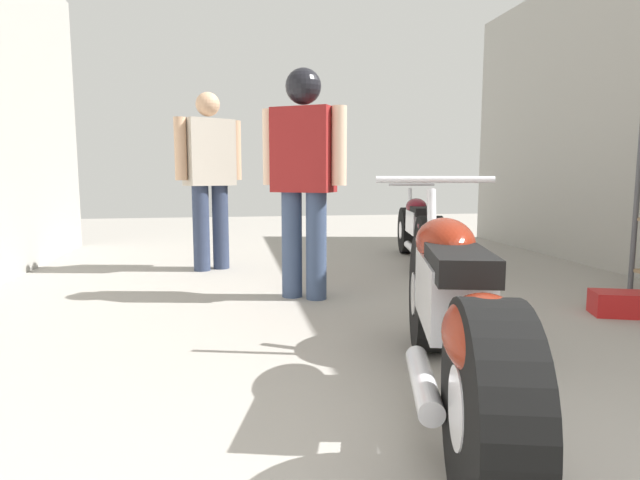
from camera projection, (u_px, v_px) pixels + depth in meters
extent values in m
plane|color=gray|center=(353.00, 308.00, 3.79)|extent=(16.85, 16.85, 0.00)
cylinder|color=#4C4C51|center=(637.00, 193.00, 4.09)|extent=(0.04, 0.04, 1.64)
cylinder|color=black|center=(430.00, 294.00, 2.86)|extent=(0.33, 0.65, 0.63)
cylinder|color=silver|center=(430.00, 294.00, 2.86)|extent=(0.24, 0.28, 0.24)
cylinder|color=black|center=(489.00, 409.00, 1.46)|extent=(0.33, 0.65, 0.63)
cylinder|color=silver|center=(489.00, 409.00, 1.46)|extent=(0.24, 0.28, 0.24)
cube|color=silver|center=(451.00, 291.00, 2.14)|extent=(0.39, 0.66, 0.27)
ellipsoid|color=maroon|center=(445.00, 242.00, 2.33)|extent=(0.38, 0.56, 0.21)
cube|color=black|center=(460.00, 263.00, 1.94)|extent=(0.33, 0.51, 0.10)
ellipsoid|color=maroon|center=(488.00, 336.00, 1.48)|extent=(0.36, 0.48, 0.23)
cylinder|color=silver|center=(432.00, 242.00, 2.78)|extent=(0.11, 0.25, 0.57)
cylinder|color=silver|center=(435.00, 179.00, 2.70)|extent=(0.59, 0.19, 0.04)
cylinder|color=silver|center=(423.00, 381.00, 1.89)|extent=(0.22, 0.54, 0.09)
cylinder|color=black|center=(410.00, 230.00, 6.40)|extent=(0.32, 0.59, 0.56)
cylinder|color=silver|center=(410.00, 230.00, 6.40)|extent=(0.27, 0.25, 0.21)
cylinder|color=black|center=(430.00, 244.00, 5.14)|extent=(0.32, 0.59, 0.56)
cylinder|color=silver|center=(430.00, 244.00, 5.14)|extent=(0.27, 0.25, 0.21)
cube|color=silver|center=(419.00, 222.00, 5.75)|extent=(0.31, 0.59, 0.25)
ellipsoid|color=#5B0F19|center=(416.00, 207.00, 5.92)|extent=(0.31, 0.49, 0.19)
cube|color=black|center=(422.00, 211.00, 5.58)|extent=(0.27, 0.45, 0.09)
ellipsoid|color=#5B0F19|center=(429.00, 226.00, 5.16)|extent=(0.30, 0.42, 0.21)
cylinder|color=silver|center=(411.00, 209.00, 6.33)|extent=(0.08, 0.23, 0.51)
cylinder|color=silver|center=(412.00, 184.00, 6.26)|extent=(0.54, 0.13, 0.03)
cylinder|color=silver|center=(411.00, 247.00, 5.52)|extent=(0.17, 0.49, 0.08)
cylinder|color=#2D3851|center=(221.00, 227.00, 5.34)|extent=(0.22, 0.22, 0.85)
cylinder|color=#2D3851|center=(201.00, 228.00, 5.21)|extent=(0.22, 0.22, 0.85)
cube|color=#B2A899|center=(209.00, 153.00, 5.18)|extent=(0.54, 0.44, 0.65)
cylinder|color=tan|center=(235.00, 151.00, 5.35)|extent=(0.16, 0.16, 0.60)
cylinder|color=tan|center=(181.00, 149.00, 5.00)|extent=(0.16, 0.16, 0.60)
sphere|color=tan|center=(208.00, 104.00, 5.12)|extent=(0.24, 0.24, 0.24)
cylinder|color=#384766|center=(292.00, 245.00, 4.09)|extent=(0.22, 0.22, 0.83)
cylinder|color=#384766|center=(316.00, 246.00, 4.02)|extent=(0.22, 0.22, 0.83)
cube|color=maroon|center=(304.00, 150.00, 3.96)|extent=(0.52, 0.45, 0.63)
cylinder|color=beige|center=(270.00, 147.00, 4.06)|extent=(0.15, 0.15, 0.58)
cylinder|color=beige|center=(339.00, 146.00, 3.86)|extent=(0.15, 0.15, 0.58)
sphere|color=black|center=(303.00, 89.00, 3.91)|extent=(0.23, 0.23, 0.23)
sphere|color=black|center=(303.00, 86.00, 3.91)|extent=(0.27, 0.27, 0.27)
cube|color=#B21919|center=(623.00, 304.00, 3.58)|extent=(0.44, 0.34, 0.16)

